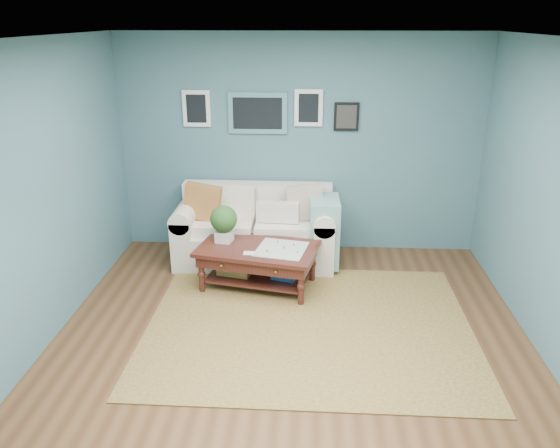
{
  "coord_description": "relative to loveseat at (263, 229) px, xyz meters",
  "views": [
    {
      "loc": [
        0.16,
        -4.18,
        2.86
      ],
      "look_at": [
        -0.15,
        1.0,
        0.87
      ],
      "focal_mm": 35.0,
      "sensor_mm": 36.0,
      "label": 1
    }
  ],
  "objects": [
    {
      "name": "room_shell",
      "position": [
        0.42,
        -1.97,
        0.95
      ],
      "size": [
        5.0,
        5.02,
        2.7
      ],
      "color": "brown",
      "rests_on": "ground"
    },
    {
      "name": "area_rug",
      "position": [
        0.6,
        -1.53,
        -0.41
      ],
      "size": [
        3.16,
        2.53,
        0.01
      ],
      "primitive_type": "cube",
      "color": "brown",
      "rests_on": "ground"
    },
    {
      "name": "loveseat",
      "position": [
        0.0,
        0.0,
        0.0
      ],
      "size": [
        1.97,
        0.89,
        1.01
      ],
      "color": "white",
      "rests_on": "ground"
    },
    {
      "name": "coffee_table",
      "position": [
        -0.05,
        -0.71,
        -0.01
      ],
      "size": [
        1.41,
        0.99,
        0.9
      ],
      "rotation": [
        0.0,
        0.0,
        -0.2
      ],
      "color": "#39110F",
      "rests_on": "ground"
    }
  ]
}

